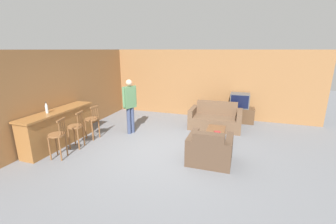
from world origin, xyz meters
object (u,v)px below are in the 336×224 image
object	(u,v)px
person_by_window	(130,103)
bottle	(47,108)
bar_chair_far	(92,121)
bar_chair_mid	(76,129)
bar_chair_near	(58,137)
couch_far	(215,119)
armchair_near	(210,150)
tv	(240,100)
tv_unit	(238,115)
coffee_table	(216,132)
book_on_table	(217,132)

from	to	relation	value
person_by_window	bottle	bearing A→B (deg)	-131.53
bar_chair_far	person_by_window	world-z (taller)	person_by_window
bar_chair_mid	bar_chair_near	bearing A→B (deg)	-90.01
couch_far	armchair_near	xyz separation A→B (m)	(0.16, -2.51, 0.00)
bar_chair_mid	bar_chair_far	xyz separation A→B (m)	(-0.00, 0.70, 0.00)
couch_far	bar_chair_mid	bearing A→B (deg)	-140.37
bar_chair_near	tv	bearing A→B (deg)	46.70
bar_chair_near	person_by_window	bearing A→B (deg)	67.47
bar_chair_far	tv	size ratio (longest dim) A/B	1.53
armchair_near	bar_chair_near	bearing A→B (deg)	-165.12
couch_far	tv	world-z (taller)	tv
bar_chair_mid	tv_unit	xyz separation A→B (m)	(4.12, 3.73, -0.26)
armchair_near	person_by_window	world-z (taller)	person_by_window
bar_chair_mid	coffee_table	world-z (taller)	bar_chair_mid
couch_far	tv_unit	xyz separation A→B (m)	(0.74, 0.92, -0.03)
coffee_table	bottle	size ratio (longest dim) A/B	2.97
bar_chair_mid	book_on_table	size ratio (longest dim) A/B	5.36
coffee_table	bottle	distance (m)	4.62
bar_chair_mid	bar_chair_far	size ratio (longest dim) A/B	1.00
bar_chair_near	bar_chair_mid	world-z (taller)	same
bar_chair_near	armchair_near	bearing A→B (deg)	14.88
couch_far	armchair_near	distance (m)	2.52
coffee_table	book_on_table	xyz separation A→B (m)	(0.06, -0.19, 0.08)
couch_far	coffee_table	distance (m)	1.29
book_on_table	person_by_window	bearing A→B (deg)	177.25
couch_far	coffee_table	xyz separation A→B (m)	(0.16, -1.28, 0.02)
bar_chair_mid	coffee_table	distance (m)	3.87
bottle	person_by_window	xyz separation A→B (m)	(1.52, 1.71, -0.14)
bar_chair_near	couch_far	xyz separation A→B (m)	(3.39, 3.46, -0.24)
bar_chair_near	bar_chair_mid	bearing A→B (deg)	89.99
tv	bottle	size ratio (longest dim) A/B	2.24
coffee_table	tv	distance (m)	2.33
tv_unit	book_on_table	distance (m)	2.46
couch_far	tv_unit	size ratio (longest dim) A/B	1.57
bar_chair_mid	coffee_table	size ratio (longest dim) A/B	1.15
tv_unit	person_by_window	size ratio (longest dim) A/B	0.63
armchair_near	bottle	bearing A→B (deg)	-172.60
bar_chair_mid	couch_far	size ratio (longest dim) A/B	0.60
tv_unit	book_on_table	world-z (taller)	tv_unit
bar_chair_near	tv_unit	bearing A→B (deg)	46.72
armchair_near	book_on_table	distance (m)	1.04
tv_unit	book_on_table	xyz separation A→B (m)	(-0.52, -2.40, 0.13)
bar_chair_near	tv_unit	world-z (taller)	bar_chair_near
couch_far	coffee_table	size ratio (longest dim) A/B	1.92
coffee_table	book_on_table	world-z (taller)	book_on_table
coffee_table	book_on_table	distance (m)	0.22
armchair_near	person_by_window	xyz separation A→B (m)	(-2.68, 1.17, 0.68)
book_on_table	coffee_table	bearing A→B (deg)	107.47
tv_unit	bar_chair_mid	bearing A→B (deg)	-137.89
bottle	person_by_window	bearing A→B (deg)	48.47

